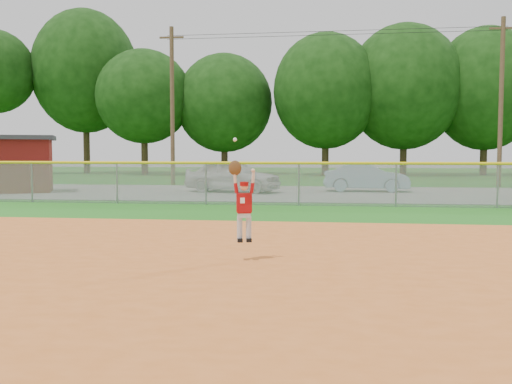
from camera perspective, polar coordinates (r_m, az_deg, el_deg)
ground at (r=10.23m, az=0.91°, el=-6.58°), size 120.00×120.00×0.00m
clay_infield at (r=7.32m, az=-1.93°, el=-10.70°), size 24.00×16.00×0.04m
parking_strip at (r=26.08m, az=5.09°, el=-0.11°), size 44.00×10.00×0.03m
car_white_a at (r=26.43m, az=-2.32°, el=1.63°), size 4.77×2.89×1.52m
car_blue at (r=27.38m, az=10.99°, el=1.43°), size 4.02×1.54×1.31m
utility_shed at (r=28.71m, az=-22.94°, el=2.63°), size 4.34×3.95×2.65m
outfield_fence at (r=20.04m, az=4.31°, el=1.14°), size 40.06×0.10×1.55m
power_lines at (r=32.10m, az=7.45°, el=8.97°), size 19.40×0.24×9.00m
tree_line at (r=48.22m, az=7.53°, el=10.70°), size 62.37×13.00×14.43m
ballplayer at (r=9.67m, az=-1.33°, el=-0.96°), size 0.46×0.23×1.77m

